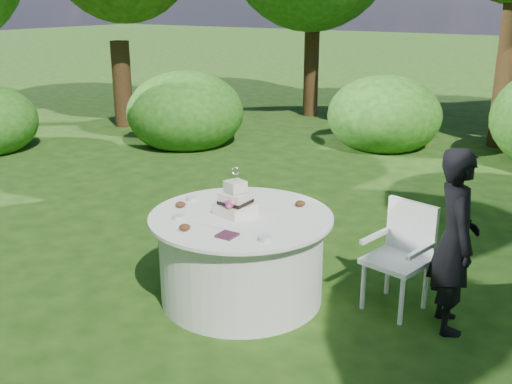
% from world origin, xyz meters
% --- Properties ---
extents(ground, '(80.00, 80.00, 0.00)m').
position_xyz_m(ground, '(0.00, 0.00, 0.00)').
color(ground, '#1B380F').
rests_on(ground, ground).
extents(napkins, '(0.14, 0.14, 0.02)m').
position_xyz_m(napkins, '(0.17, -0.45, 0.78)').
color(napkins, '#491F35').
rests_on(napkins, table).
extents(feather_plume, '(0.48, 0.07, 0.01)m').
position_xyz_m(feather_plume, '(-0.17, -0.34, 0.78)').
color(feather_plume, white).
rests_on(feather_plume, table).
extents(guest, '(0.56, 0.64, 1.47)m').
position_xyz_m(guest, '(1.66, 0.48, 0.74)').
color(guest, black).
rests_on(guest, ground).
extents(table, '(1.56, 1.56, 0.77)m').
position_xyz_m(table, '(0.00, 0.00, 0.39)').
color(table, silver).
rests_on(table, ground).
extents(cake, '(0.33, 0.33, 0.42)m').
position_xyz_m(cake, '(-0.04, -0.02, 0.88)').
color(cake, white).
rests_on(cake, table).
extents(chair, '(0.55, 0.54, 0.91)m').
position_xyz_m(chair, '(1.22, 0.60, 0.52)').
color(chair, white).
rests_on(chair, ground).
extents(votives, '(1.14, 0.54, 0.04)m').
position_xyz_m(votives, '(-0.16, -0.22, 0.79)').
color(votives, silver).
rests_on(votives, table).
extents(petal_cups, '(0.96, 1.08, 0.05)m').
position_xyz_m(petal_cups, '(-0.14, -0.06, 0.79)').
color(petal_cups, '#562D16').
rests_on(petal_cups, table).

